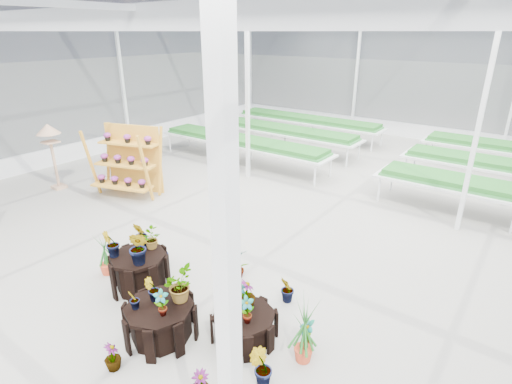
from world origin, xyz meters
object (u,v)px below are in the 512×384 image
Objects in this scene: plinth_low at (244,326)px; shelf_rack at (126,162)px; plinth_tall at (140,272)px; plinth_mid at (161,321)px; bird_table at (53,157)px.

shelf_rack is (-5.96, 2.51, 0.72)m from plinth_low.
plinth_mid is at bearing -26.57° from plinth_tall.
plinth_tall is at bearing -53.27° from shelf_rack.
plinth_mid is at bearing -51.42° from shelf_rack.
plinth_mid is at bearing -0.55° from bird_table.
bird_table is at bearing 161.72° from plinth_mid.
plinth_tall is 0.52× the size of bird_table.
shelf_rack reaches higher than plinth_tall.
shelf_rack is 1.00× the size of bird_table.
plinth_low is 0.50× the size of bird_table.
bird_table is at bearing -174.80° from shelf_rack.
shelf_rack is at bearing 41.45° from bird_table.
shelf_rack is (-4.96, 3.21, 0.66)m from plinth_mid.
plinth_tall is 0.94× the size of plinth_mid.
plinth_mid is 5.95m from shelf_rack.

